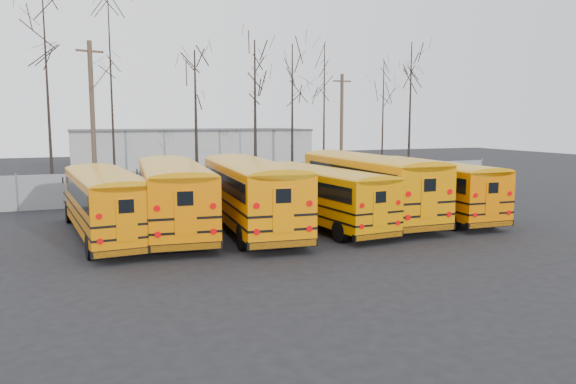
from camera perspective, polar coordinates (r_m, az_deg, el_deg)
name	(u,v)px	position (r m, az deg, el deg)	size (l,w,h in m)	color
ground	(302,236)	(24.55, 1.38, -4.51)	(120.00, 120.00, 0.00)	black
fence	(227,184)	(35.60, -6.20, 0.80)	(40.00, 0.04, 2.00)	gray
distant_building	(191,151)	(55.37, -9.78, 4.11)	(22.00, 8.00, 4.00)	#ACADA8
bus_a	(106,198)	(24.92, -18.05, -0.61)	(3.31, 10.82, 2.99)	black
bus_b	(173,191)	(25.52, -11.59, 0.13)	(3.74, 11.79, 3.25)	black
bus_c	(250,189)	(25.53, -3.85, 0.34)	(3.64, 11.98, 3.31)	black
bus_d	(322,192)	(26.41, 3.50, 0.03)	(3.29, 10.45, 2.88)	black
bus_e	(366,181)	(28.69, 7.97, 1.14)	(2.82, 12.06, 3.37)	black
bus_f	(431,184)	(30.05, 14.31, 0.83)	(2.81, 10.76, 2.99)	black
utility_pole_left	(93,117)	(39.92, -19.24, 7.23)	(1.76, 0.71, 10.19)	brown
utility_pole_right	(341,127)	(46.38, 5.46, 6.63)	(1.55, 0.27, 8.71)	#4E3B2C
tree_1	(48,99)	(38.55, -23.20, 8.67)	(0.26, 0.26, 12.64)	black
tree_2	(112,100)	(39.02, -17.46, 8.89)	(0.26, 0.26, 12.63)	black
tree_3	(196,122)	(39.35, -9.33, 7.00)	(0.26, 0.26, 9.72)	black
tree_4	(255,117)	(38.87, -3.35, 7.57)	(0.26, 0.26, 10.38)	black
tree_5	(292,115)	(43.23, 0.43, 7.79)	(0.26, 0.26, 10.72)	black
tree_6	(324,115)	(43.27, 3.68, 7.82)	(0.26, 0.26, 10.79)	black
tree_7	(383,122)	(45.81, 9.60, 7.02)	(0.26, 0.26, 9.69)	black
tree_8	(410,112)	(48.07, 12.28, 7.95)	(0.26, 0.26, 11.34)	black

